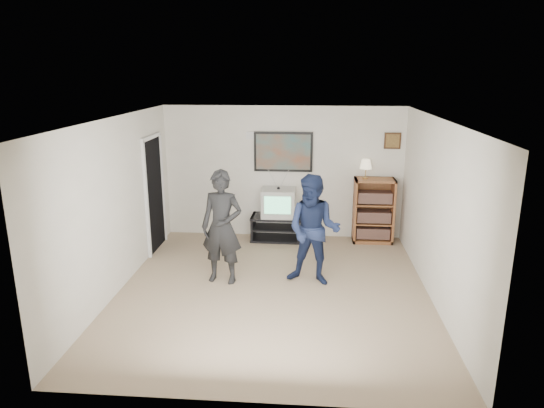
# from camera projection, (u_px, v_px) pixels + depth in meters

# --- Properties ---
(room_shell) EXTENTS (4.51, 5.00, 2.51)m
(room_shell) POSITION_uv_depth(u_px,v_px,m) (275.00, 202.00, 7.12)
(room_shell) COLOR #7D684F
(room_shell) RESTS_ON ground
(media_stand) EXTENTS (0.95, 0.54, 0.47)m
(media_stand) POSITION_uv_depth(u_px,v_px,m) (276.00, 228.00, 9.20)
(media_stand) COLOR black
(media_stand) RESTS_ON room_shell
(crt_television) EXTENTS (0.62, 0.52, 0.52)m
(crt_television) POSITION_uv_depth(u_px,v_px,m) (278.00, 203.00, 9.07)
(crt_television) COLOR #AFAFA9
(crt_television) RESTS_ON media_stand
(bookshelf) EXTENTS (0.73, 0.42, 1.21)m
(bookshelf) POSITION_uv_depth(u_px,v_px,m) (373.00, 210.00, 9.02)
(bookshelf) COLOR brown
(bookshelf) RESTS_ON room_shell
(table_lamp) EXTENTS (0.22, 0.22, 0.35)m
(table_lamp) POSITION_uv_depth(u_px,v_px,m) (366.00, 169.00, 8.85)
(table_lamp) COLOR beige
(table_lamp) RESTS_ON bookshelf
(person_tall) EXTENTS (0.69, 0.51, 1.73)m
(person_tall) POSITION_uv_depth(u_px,v_px,m) (222.00, 227.00, 7.22)
(person_tall) COLOR black
(person_tall) RESTS_ON room_shell
(person_short) EXTENTS (0.94, 0.80, 1.67)m
(person_short) POSITION_uv_depth(u_px,v_px,m) (314.00, 230.00, 7.17)
(person_short) COLOR #172141
(person_short) RESTS_ON room_shell
(controller_left) EXTENTS (0.08, 0.14, 0.04)m
(controller_left) POSITION_uv_depth(u_px,v_px,m) (222.00, 204.00, 7.33)
(controller_left) COLOR white
(controller_left) RESTS_ON person_tall
(controller_right) EXTENTS (0.04, 0.12, 0.04)m
(controller_right) POSITION_uv_depth(u_px,v_px,m) (311.00, 214.00, 7.36)
(controller_right) COLOR white
(controller_right) RESTS_ON person_short
(poster) EXTENTS (1.10, 0.03, 0.75)m
(poster) POSITION_uv_depth(u_px,v_px,m) (283.00, 152.00, 9.05)
(poster) COLOR black
(poster) RESTS_ON room_shell
(air_vent) EXTENTS (0.28, 0.02, 0.14)m
(air_vent) POSITION_uv_depth(u_px,v_px,m) (254.00, 136.00, 9.02)
(air_vent) COLOR white
(air_vent) RESTS_ON room_shell
(small_picture) EXTENTS (0.30, 0.03, 0.30)m
(small_picture) POSITION_uv_depth(u_px,v_px,m) (393.00, 141.00, 8.85)
(small_picture) COLOR #311B0F
(small_picture) RESTS_ON room_shell
(doorway) EXTENTS (0.03, 0.85, 2.00)m
(doorway) POSITION_uv_depth(u_px,v_px,m) (154.00, 195.00, 8.56)
(doorway) COLOR black
(doorway) RESTS_ON room_shell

